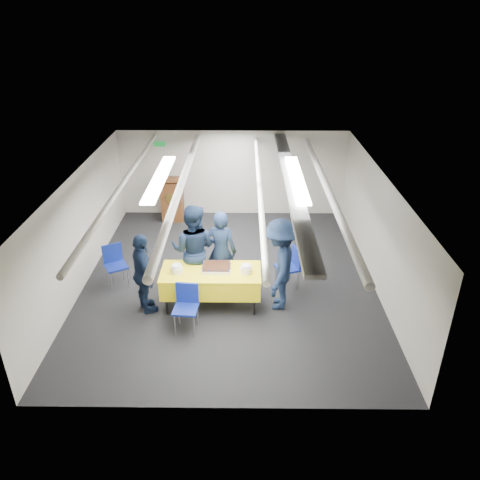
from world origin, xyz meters
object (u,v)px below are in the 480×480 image
Objects in this scene: sailor_b at (193,250)px; sailor_c at (143,274)px; chair_near at (186,302)px; chair_left at (114,261)px; podium at (172,198)px; sailor_a at (221,251)px; chair_right at (291,264)px; serving_table at (211,281)px; sheet_cake at (216,267)px; sailor_d at (280,265)px.

sailor_c is (-0.85, -0.70, -0.14)m from sailor_b.
chair_near is 2.19m from chair_left.
sailor_a is (1.45, -3.38, 0.25)m from podium.
chair_right is at bearing -166.33° from sailor_b.
sailor_c is (-0.83, 0.51, 0.27)m from chair_near.
chair_near is 1.28m from sailor_b.
sailor_c is at bearing -89.13° from podium.
serving_table is 1.00× the size of sailor_b.
podium is 3.57m from sailor_b.
sailor_c is at bearing 48.29° from sailor_b.
chair_near is (-0.49, -0.74, -0.28)m from sheet_cake.
chair_right is at bearing 24.09° from serving_table.
sailor_d is (2.57, -3.96, 0.29)m from podium.
sailor_d reaches higher than chair_right.
sailor_b reaches higher than podium.
chair_right is 3.61m from chair_left.
podium is at bearing 76.94° from chair_left.
chair_left is at bearing 158.96° from serving_table.
chair_near and chair_left have the same top height.
serving_table is at bearing -110.89° from sailor_c.
sheet_cake is at bearing 93.10° from sailor_a.
chair_near is 0.47× the size of sailor_b.
sailor_c is (-2.80, -0.87, 0.27)m from chair_right.
chair_right is 0.47× the size of sailor_b.
sailor_a is 1.26m from sailor_d.
sailor_c is at bearing 38.19° from sailor_a.
chair_left is at bearing 138.36° from chair_near.
sailor_d is (-0.30, -0.69, 0.37)m from chair_right.
sailor_a reaches higher than serving_table.
chair_left reaches higher than serving_table.
chair_near is 1.85m from sailor_d.
serving_table is 0.75m from sailor_b.
chair_left is (-3.61, 0.08, 0.00)m from chair_right.
chair_left is at bearing -92.97° from sailor_d.
sailor_d is (1.18, -0.05, 0.09)m from sheet_cake.
sailor_d reaches higher than chair_near.
serving_table is at bearing 84.12° from sailor_a.
sailor_b is (0.92, -3.44, 0.32)m from podium.
sailor_a reaches higher than podium.
sailor_b is at bearing -79.09° from sailor_c.
sailor_b is (-0.48, 0.47, 0.12)m from sheet_cake.
podium is 1.44× the size of chair_right.
podium is (-1.29, 3.98, 0.05)m from serving_table.
serving_table is 1.73m from chair_right.
chair_left is (-0.74, -3.20, -0.08)m from podium.
chair_left is 2.23m from sailor_a.
sailor_a reaches higher than chair_near.
chair_near is at bearing -119.99° from serving_table.
chair_near is (0.90, -4.65, -0.08)m from podium.
chair_left is 0.55× the size of sailor_c.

